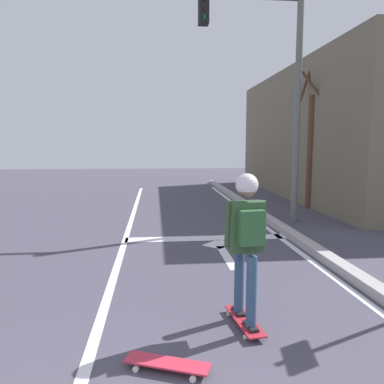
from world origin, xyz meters
TOP-DOWN VIEW (x-y plane):
  - lane_line_center at (-0.32, 6.00)m, footprint 0.12×20.00m
  - lane_line_curbside at (2.95, 6.00)m, footprint 0.12×20.00m
  - stop_bar at (1.39, 6.74)m, footprint 3.42×0.40m
  - lane_arrow_stem at (1.56, 5.39)m, footprint 0.16×1.40m
  - lane_arrow_head at (1.56, 6.24)m, footprint 0.71×0.71m
  - curb_strip at (3.20, 6.00)m, footprint 0.24×24.00m
  - skateboard at (1.27, 2.89)m, footprint 0.30×0.80m
  - skater at (1.27, 2.87)m, footprint 0.44×0.61m
  - spare_skateboard at (0.40, 2.16)m, footprint 0.78×0.45m
  - traffic_signal_mast at (2.84, 8.24)m, footprint 4.80×0.34m
  - roadside_tree at (5.10, 10.19)m, footprint 0.89×0.90m

SIDE VIEW (x-z plane):
  - lane_line_center at x=-0.32m, z-range 0.00..0.01m
  - lane_line_curbside at x=2.95m, z-range 0.00..0.01m
  - stop_bar at x=1.39m, z-range 0.00..0.01m
  - lane_arrow_stem at x=1.56m, z-range 0.00..0.01m
  - lane_arrow_head at x=1.56m, z-range 0.00..0.01m
  - skateboard at x=1.27m, z-range 0.02..0.10m
  - spare_skateboard at x=0.40m, z-range 0.03..0.11m
  - curb_strip at x=3.20m, z-range 0.00..0.14m
  - skater at x=1.27m, z-range 0.28..1.88m
  - roadside_tree at x=5.10m, z-range -0.21..4.02m
  - traffic_signal_mast at x=2.84m, z-range 1.04..6.82m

